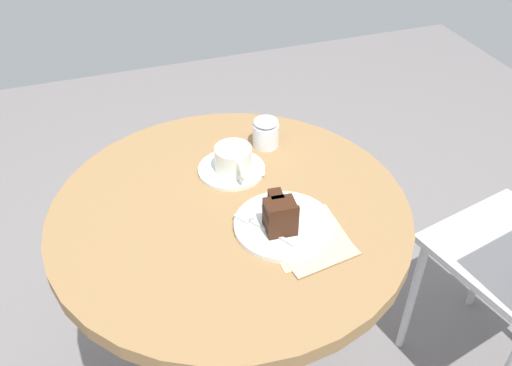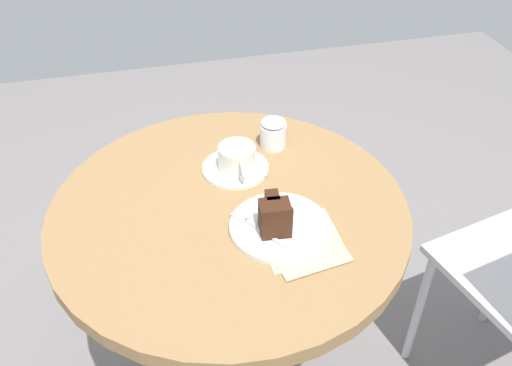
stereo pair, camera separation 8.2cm
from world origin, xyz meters
The scene contains 9 objects.
cafe_table centered at (0.00, 0.00, 0.61)m, with size 0.78×0.78×0.73m.
saucer centered at (-0.12, 0.04, 0.73)m, with size 0.16×0.16×0.01m.
coffee_cup centered at (-0.11, 0.04, 0.77)m, with size 0.12×0.09×0.06m.
teaspoon centered at (-0.10, 0.09, 0.74)m, with size 0.10×0.02×0.00m.
cake_plate centered at (0.10, 0.09, 0.73)m, with size 0.21×0.21×0.01m.
cake_slice centered at (0.11, 0.07, 0.77)m, with size 0.08×0.07×0.07m.
fork centered at (0.09, 0.03, 0.74)m, with size 0.13×0.09×0.00m.
napkin centered at (0.15, 0.12, 0.73)m, with size 0.18×0.16×0.00m.
sugar_pot centered at (-0.20, 0.15, 0.77)m, with size 0.06×0.06×0.08m.
Camera 2 is at (0.87, -0.16, 1.49)m, focal length 38.00 mm.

